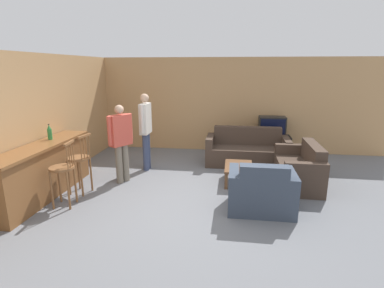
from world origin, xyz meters
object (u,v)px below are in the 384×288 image
person_by_window (146,127)px  bar_chair_near (63,172)px  couch_far (247,151)px  loveseat_right (300,169)px  person_by_counter (121,140)px  armchair_near (261,192)px  tv_unit (271,146)px  bar_chair_mid (79,162)px  bottle (50,132)px  coffee_table (239,168)px  tv (272,126)px

person_by_window → bar_chair_near: bearing=-112.5°
couch_far → loveseat_right: bearing=-49.7°
loveseat_right → person_by_counter: person_by_counter is taller
bar_chair_near → armchair_near: bar_chair_near is taller
tv_unit → person_by_window: (-3.00, -1.59, 0.73)m
bar_chair_mid → tv_unit: bearing=38.7°
loveseat_right → person_by_counter: (-3.62, -0.36, 0.59)m
tv_unit → bottle: bottle is taller
armchair_near → loveseat_right: bearing=56.1°
bar_chair_mid → couch_far: (3.18, 2.22, -0.28)m
coffee_table → tv: tv is taller
bar_chair_near → loveseat_right: size_ratio=0.77×
couch_far → bar_chair_near: bearing=-138.9°
loveseat_right → person_by_counter: bearing=-174.3°
armchair_near → coffee_table: bearing=106.2°
bar_chair_near → person_by_counter: (0.57, 1.22, 0.30)m
bar_chair_mid → couch_far: bearing=34.8°
bottle → person_by_counter: person_by_counter is taller
couch_far → person_by_counter: person_by_counter is taller
bar_chair_mid → tv: bearing=38.7°
bar_chair_near → bar_chair_mid: 0.56m
armchair_near → loveseat_right: 1.56m
loveseat_right → person_by_window: size_ratio=0.85×
bar_chair_mid → tv_unit: size_ratio=1.14×
couch_far → tv: (0.67, 0.87, 0.48)m
coffee_table → bottle: 3.79m
loveseat_right → person_by_window: bearing=172.0°
bar_chair_near → bottle: bearing=131.7°
bar_chair_near → bottle: bottle is taller
bar_chair_mid → person_by_window: (0.85, 1.49, 0.40)m
tv_unit → person_by_counter: bearing=-143.4°
bar_chair_near → tv: bar_chair_near is taller
armchair_near → tv: bearing=81.1°
bar_chair_near → loveseat_right: bearing=20.6°
bar_chair_mid → coffee_table: 3.13m
armchair_near → coffee_table: size_ratio=1.23×
bar_chair_near → armchair_near: 3.35m
loveseat_right → tv_unit: size_ratio=1.49×
bar_chair_mid → loveseat_right: size_ratio=0.77×
bar_chair_near → loveseat_right: bar_chair_near is taller
armchair_near → bar_chair_mid: bearing=175.3°
tv_unit → tv: size_ratio=1.44×
person_by_window → couch_far: bearing=17.2°
bar_chair_near → armchair_near: bearing=4.8°
armchair_near → person_by_window: person_by_window is taller
coffee_table → bottle: bottle is taller
tv_unit → person_by_counter: size_ratio=0.62×
couch_far → person_by_window: size_ratio=1.12×
loveseat_right → bottle: (-4.85, -0.85, 0.81)m
bar_chair_near → coffee_table: size_ratio=1.31×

